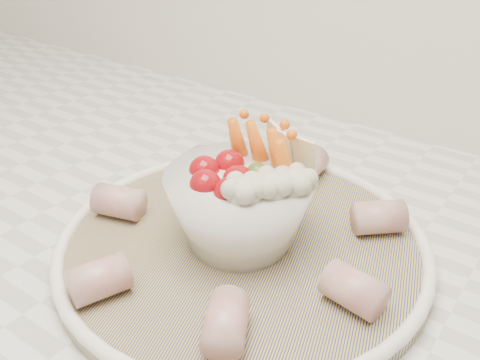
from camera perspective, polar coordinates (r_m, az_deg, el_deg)
The scene contains 3 objects.
serving_platter at distance 0.50m, azimuth 0.30°, elevation -6.83°, with size 0.43×0.43×0.02m.
veggie_bowl at distance 0.48m, azimuth 0.23°, elevation -2.42°, with size 0.13×0.13×0.11m.
cured_meat_rolls at distance 0.49m, azimuth 0.23°, elevation -4.89°, with size 0.30×0.32×0.03m.
Camera 1 is at (0.39, 1.09, 1.23)m, focal length 40.00 mm.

